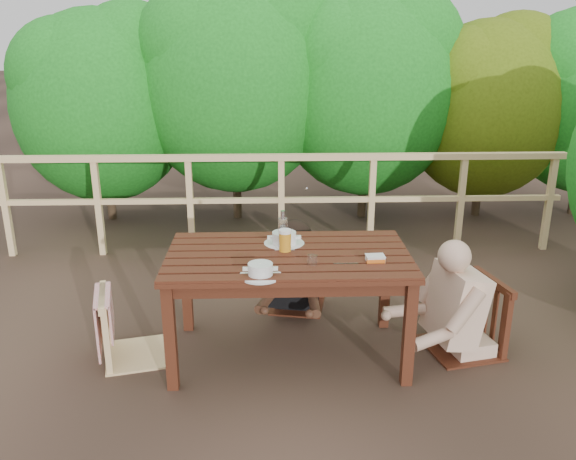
{
  "coord_description": "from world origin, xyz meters",
  "views": [
    {
      "loc": [
        -0.13,
        -3.65,
        2.16
      ],
      "look_at": [
        0.0,
        0.05,
        0.9
      ],
      "focal_mm": 36.98,
      "sensor_mm": 36.0,
      "label": 1
    }
  ],
  "objects_px": {
    "chair_left": "(133,294)",
    "chair_right": "(467,286)",
    "beer_glass": "(285,241)",
    "butter_tub": "(375,259)",
    "table": "(288,306)",
    "soup_far": "(284,239)",
    "woman": "(297,237)",
    "diner_right": "(474,259)",
    "bottle": "(283,230)",
    "chair_far": "(297,259)",
    "tumbler": "(312,261)",
    "soup_near": "(260,270)"
  },
  "relations": [
    {
      "from": "table",
      "to": "soup_far",
      "type": "distance_m",
      "value": 0.46
    },
    {
      "from": "chair_right",
      "to": "soup_near",
      "type": "relative_size",
      "value": 3.85
    },
    {
      "from": "chair_right",
      "to": "soup_near",
      "type": "xyz_separation_m",
      "value": [
        -1.41,
        -0.38,
        0.29
      ]
    },
    {
      "from": "beer_glass",
      "to": "woman",
      "type": "bearing_deg",
      "value": 80.64
    },
    {
      "from": "chair_right",
      "to": "woman",
      "type": "height_order",
      "value": "woman"
    },
    {
      "from": "chair_far",
      "to": "tumbler",
      "type": "distance_m",
      "value": 1.01
    },
    {
      "from": "chair_far",
      "to": "butter_tub",
      "type": "height_order",
      "value": "chair_far"
    },
    {
      "from": "table",
      "to": "chair_left",
      "type": "distance_m",
      "value": 1.05
    },
    {
      "from": "chair_far",
      "to": "diner_right",
      "type": "distance_m",
      "value": 1.39
    },
    {
      "from": "soup_near",
      "to": "chair_left",
      "type": "bearing_deg",
      "value": 156.89
    },
    {
      "from": "soup_far",
      "to": "chair_right",
      "type": "bearing_deg",
      "value": -7.66
    },
    {
      "from": "table",
      "to": "chair_right",
      "type": "distance_m",
      "value": 1.23
    },
    {
      "from": "chair_left",
      "to": "bottle",
      "type": "distance_m",
      "value": 1.1
    },
    {
      "from": "chair_left",
      "to": "chair_right",
      "type": "bearing_deg",
      "value": -102.93
    },
    {
      "from": "diner_right",
      "to": "table",
      "type": "bearing_deg",
      "value": 79.02
    },
    {
      "from": "soup_far",
      "to": "chair_left",
      "type": "bearing_deg",
      "value": -170.01
    },
    {
      "from": "beer_glass",
      "to": "bottle",
      "type": "height_order",
      "value": "bottle"
    },
    {
      "from": "tumbler",
      "to": "butter_tub",
      "type": "bearing_deg",
      "value": 6.22
    },
    {
      "from": "soup_near",
      "to": "tumbler",
      "type": "distance_m",
      "value": 0.36
    },
    {
      "from": "table",
      "to": "chair_far",
      "type": "relative_size",
      "value": 1.92
    },
    {
      "from": "tumbler",
      "to": "diner_right",
      "type": "bearing_deg",
      "value": 11.57
    },
    {
      "from": "table",
      "to": "soup_near",
      "type": "height_order",
      "value": "soup_near"
    },
    {
      "from": "chair_far",
      "to": "chair_right",
      "type": "distance_m",
      "value": 1.34
    },
    {
      "from": "beer_glass",
      "to": "butter_tub",
      "type": "relative_size",
      "value": 1.35
    },
    {
      "from": "butter_tub",
      "to": "tumbler",
      "type": "bearing_deg",
      "value": -176.64
    },
    {
      "from": "chair_left",
      "to": "woman",
      "type": "relative_size",
      "value": 0.78
    },
    {
      "from": "soup_near",
      "to": "beer_glass",
      "type": "bearing_deg",
      "value": 67.99
    },
    {
      "from": "table",
      "to": "chair_far",
      "type": "height_order",
      "value": "chair_far"
    },
    {
      "from": "table",
      "to": "woman",
      "type": "xyz_separation_m",
      "value": [
        0.1,
        0.76,
        0.23
      ]
    },
    {
      "from": "chair_right",
      "to": "chair_left",
      "type": "bearing_deg",
      "value": -102.04
    },
    {
      "from": "tumbler",
      "to": "beer_glass",
      "type": "bearing_deg",
      "value": 124.02
    },
    {
      "from": "chair_far",
      "to": "soup_near",
      "type": "bearing_deg",
      "value": -93.55
    },
    {
      "from": "table",
      "to": "chair_left",
      "type": "xyz_separation_m",
      "value": [
        -1.04,
        0.02,
        0.09
      ]
    },
    {
      "from": "chair_left",
      "to": "chair_right",
      "type": "relative_size",
      "value": 0.95
    },
    {
      "from": "soup_near",
      "to": "bottle",
      "type": "bearing_deg",
      "value": 72.73
    },
    {
      "from": "chair_far",
      "to": "chair_left",
      "type": "bearing_deg",
      "value": -136.78
    },
    {
      "from": "diner_right",
      "to": "soup_far",
      "type": "bearing_deg",
      "value": 70.17
    },
    {
      "from": "woman",
      "to": "chair_right",
      "type": "bearing_deg",
      "value": 157.63
    },
    {
      "from": "chair_left",
      "to": "chair_far",
      "type": "bearing_deg",
      "value": -70.76
    },
    {
      "from": "woman",
      "to": "diner_right",
      "type": "bearing_deg",
      "value": 158.31
    },
    {
      "from": "diner_right",
      "to": "beer_glass",
      "type": "distance_m",
      "value": 1.28
    },
    {
      "from": "chair_right",
      "to": "butter_tub",
      "type": "relative_size",
      "value": 8.13
    },
    {
      "from": "table",
      "to": "soup_near",
      "type": "xyz_separation_m",
      "value": [
        -0.18,
        -0.35,
        0.41
      ]
    },
    {
      "from": "woman",
      "to": "butter_tub",
      "type": "relative_size",
      "value": 9.91
    },
    {
      "from": "woman",
      "to": "bottle",
      "type": "xyz_separation_m",
      "value": [
        -0.13,
        -0.64,
        0.28
      ]
    },
    {
      "from": "woman",
      "to": "chair_far",
      "type": "bearing_deg",
      "value": 100.73
    },
    {
      "from": "chair_left",
      "to": "butter_tub",
      "type": "xyz_separation_m",
      "value": [
        1.59,
        -0.17,
        0.3
      ]
    },
    {
      "from": "diner_right",
      "to": "butter_tub",
      "type": "height_order",
      "value": "diner_right"
    },
    {
      "from": "chair_far",
      "to": "tumbler",
      "type": "height_order",
      "value": "chair_far"
    },
    {
      "from": "chair_right",
      "to": "tumbler",
      "type": "relative_size",
      "value": 13.08
    }
  ]
}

